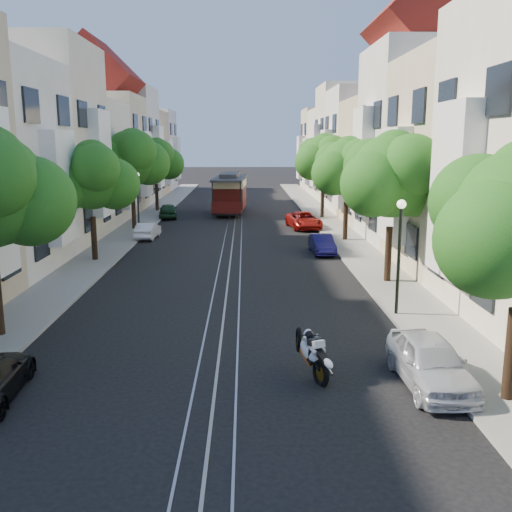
{
  "coord_description": "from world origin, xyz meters",
  "views": [
    {
      "loc": [
        0.79,
        -15.87,
        6.29
      ],
      "look_at": [
        1.25,
        7.46,
        1.58
      ],
      "focal_mm": 40.0,
      "sensor_mm": 36.0,
      "label": 1
    }
  ],
  "objects": [
    {
      "name": "parked_car_e_mid",
      "position": [
        5.18,
        15.96,
        0.54
      ],
      "size": [
        1.29,
        3.33,
        1.08
      ],
      "primitive_type": "imported",
      "rotation": [
        0.0,
        0.0,
        0.04
      ],
      "color": "#100D45",
      "rests_on": "ground"
    },
    {
      "name": "rail_slot",
      "position": [
        0.0,
        28.0,
        0.01
      ],
      "size": [
        0.06,
        80.0,
        0.02
      ],
      "primitive_type": "cube",
      "color": "gray",
      "rests_on": "ground"
    },
    {
      "name": "rail_left",
      "position": [
        -0.55,
        28.0,
        0.01
      ],
      "size": [
        0.06,
        80.0,
        0.02
      ],
      "primitive_type": "cube",
      "color": "gray",
      "rests_on": "ground"
    },
    {
      "name": "tree_w_d",
      "position": [
        -7.14,
        35.98,
        4.6
      ],
      "size": [
        4.84,
        3.99,
        6.52
      ],
      "color": "black",
      "rests_on": "ground"
    },
    {
      "name": "sidewalk_west",
      "position": [
        -7.25,
        28.0,
        0.06
      ],
      "size": [
        2.5,
        80.0,
        0.12
      ],
      "primitive_type": "cube",
      "color": "gray",
      "rests_on": "ground"
    },
    {
      "name": "sportbike_rider",
      "position": [
        2.57,
        -1.37,
        0.73
      ],
      "size": [
        0.84,
        1.87,
        1.36
      ],
      "rotation": [
        0.0,
        0.0,
        0.4
      ],
      "color": "black",
      "rests_on": "ground"
    },
    {
      "name": "parked_car_w_mid",
      "position": [
        -5.6,
        21.24,
        0.54
      ],
      "size": [
        1.32,
        3.33,
        1.08
      ],
      "primitive_type": "imported",
      "rotation": [
        0.0,
        0.0,
        3.09
      ],
      "color": "silver",
      "rests_on": "ground"
    },
    {
      "name": "lane_line",
      "position": [
        0.0,
        28.0,
        0.0
      ],
      "size": [
        0.08,
        80.0,
        0.01
      ],
      "primitive_type": "cube",
      "color": "tan",
      "rests_on": "ground"
    },
    {
      "name": "cable_car",
      "position": [
        -0.5,
        34.76,
        1.91
      ],
      "size": [
        3.11,
        8.52,
        3.22
      ],
      "rotation": [
        0.0,
        0.0,
        -0.06
      ],
      "color": "black",
      "rests_on": "ground"
    },
    {
      "name": "tree_w_c",
      "position": [
        -7.14,
        24.98,
        5.07
      ],
      "size": [
        5.13,
        4.28,
        7.09
      ],
      "color": "black",
      "rests_on": "ground"
    },
    {
      "name": "sidewalk_east",
      "position": [
        7.25,
        28.0,
        0.06
      ],
      "size": [
        2.5,
        80.0,
        0.12
      ],
      "primitive_type": "cube",
      "color": "gray",
      "rests_on": "ground"
    },
    {
      "name": "rail_right",
      "position": [
        0.55,
        28.0,
        0.01
      ],
      "size": [
        0.06,
        80.0,
        0.02
      ],
      "primitive_type": "cube",
      "color": "gray",
      "rests_on": "ground"
    },
    {
      "name": "townhouses_west",
      "position": [
        -11.87,
        27.91,
        5.08
      ],
      "size": [
        7.75,
        72.0,
        11.76
      ],
      "color": "silver",
      "rests_on": "ground"
    },
    {
      "name": "parked_car_w_far",
      "position": [
        -5.6,
        31.37,
        0.62
      ],
      "size": [
        1.9,
        3.8,
        1.25
      ],
      "primitive_type": "imported",
      "rotation": [
        0.0,
        0.0,
        3.26
      ],
      "color": "#15361D",
      "rests_on": "ground"
    },
    {
      "name": "tree_e_b",
      "position": [
        7.26,
        8.98,
        4.73
      ],
      "size": [
        4.93,
        4.08,
        6.68
      ],
      "color": "black",
      "rests_on": "ground"
    },
    {
      "name": "parked_car_e_far",
      "position": [
        5.11,
        25.45,
        0.61
      ],
      "size": [
        2.59,
        4.62,
        1.22
      ],
      "primitive_type": "imported",
      "rotation": [
        0.0,
        0.0,
        0.13
      ],
      "color": "maroon",
      "rests_on": "ground"
    },
    {
      "name": "parked_car_e_near",
      "position": [
        5.6,
        -1.99,
        0.66
      ],
      "size": [
        1.66,
        3.9,
        1.31
      ],
      "primitive_type": "imported",
      "rotation": [
        0.0,
        0.0,
        0.03
      ],
      "color": "silver",
      "rests_on": "ground"
    },
    {
      "name": "lamp_west",
      "position": [
        -6.3,
        22.0,
        2.85
      ],
      "size": [
        0.32,
        0.32,
        4.16
      ],
      "color": "black",
      "rests_on": "ground"
    },
    {
      "name": "tree_e_c",
      "position": [
        7.26,
        19.98,
        4.6
      ],
      "size": [
        4.84,
        3.99,
        6.52
      ],
      "color": "black",
      "rests_on": "ground"
    },
    {
      "name": "ground",
      "position": [
        0.0,
        28.0,
        0.0
      ],
      "size": [
        200.0,
        200.0,
        0.0
      ],
      "primitive_type": "plane",
      "color": "black",
      "rests_on": "ground"
    },
    {
      "name": "lamp_east",
      "position": [
        6.3,
        4.0,
        2.85
      ],
      "size": [
        0.32,
        0.32,
        4.16
      ],
      "color": "black",
      "rests_on": "ground"
    },
    {
      "name": "townhouses_east",
      "position": [
        11.87,
        27.91,
        5.18
      ],
      "size": [
        7.75,
        72.0,
        12.0
      ],
      "color": "beige",
      "rests_on": "ground"
    },
    {
      "name": "tree_w_b",
      "position": [
        -7.14,
        13.98,
        4.4
      ],
      "size": [
        4.72,
        3.87,
        6.27
      ],
      "color": "black",
      "rests_on": "ground"
    },
    {
      "name": "tree_e_d",
      "position": [
        7.26,
        30.98,
        4.87
      ],
      "size": [
        5.01,
        4.16,
        6.85
      ],
      "color": "black",
      "rests_on": "ground"
    }
  ]
}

